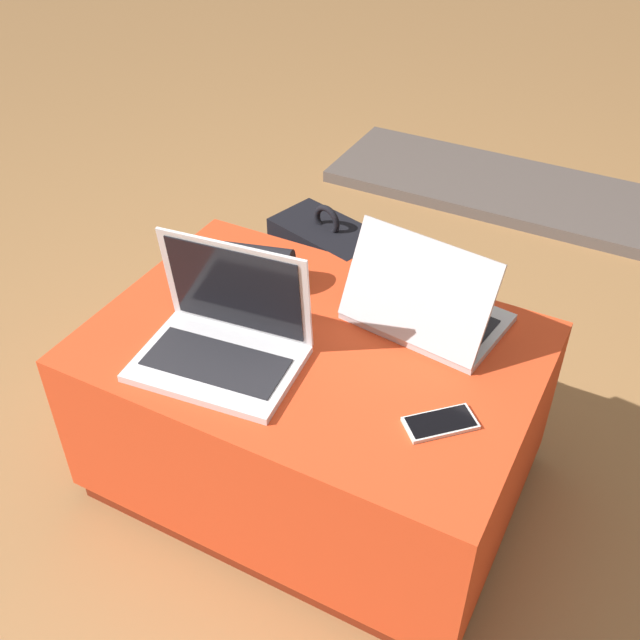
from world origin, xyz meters
The scene contains 8 objects.
ground_plane centered at (0.00, 0.00, 0.00)m, with size 14.00×14.00×0.00m, color #9E7042.
ottoman centered at (0.00, 0.00, 0.22)m, with size 0.95×0.65×0.43m.
laptop_near centered at (-0.14, -0.13, 0.48)m, with size 0.35×0.27×0.24m.
laptop_far centered at (0.18, 0.16, 0.48)m, with size 0.35×0.27×0.22m.
cell_phone centered at (0.33, -0.10, 0.44)m, with size 0.14×0.14×0.01m.
backpack centered at (-0.19, 0.43, 0.21)m, with size 0.32×0.27×0.50m.
wrist_brace centered at (-0.24, 0.13, 0.48)m, with size 0.23×0.15×0.09m.
fireplace_hearth centered at (0.00, 1.62, 0.02)m, with size 1.40×0.50×0.04m.
Camera 1 is at (0.59, -1.07, 1.45)m, focal length 42.00 mm.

